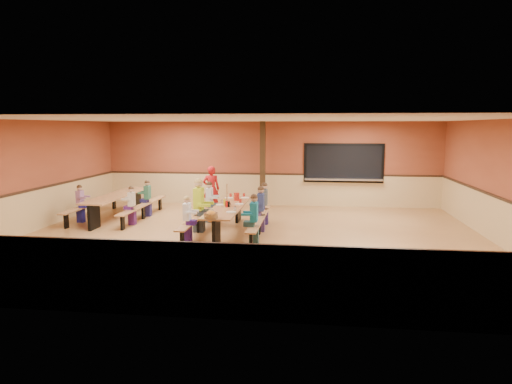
# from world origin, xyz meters

# --- Properties ---
(ground) EXTENTS (12.00, 12.00, 0.00)m
(ground) POSITION_xyz_m (0.00, 0.00, 0.00)
(ground) COLOR #986439
(ground) RESTS_ON ground
(room_envelope) EXTENTS (12.04, 10.04, 3.02)m
(room_envelope) POSITION_xyz_m (0.00, 0.00, 0.69)
(room_envelope) COLOR brown
(room_envelope) RESTS_ON ground
(kitchen_pass_through) EXTENTS (2.78, 0.28, 1.38)m
(kitchen_pass_through) POSITION_xyz_m (2.60, 4.96, 1.49)
(kitchen_pass_through) COLOR black
(kitchen_pass_through) RESTS_ON ground
(structural_post) EXTENTS (0.18, 0.18, 3.00)m
(structural_post) POSITION_xyz_m (-0.20, 4.40, 1.50)
(structural_post) COLOR black
(structural_post) RESTS_ON ground
(cafeteria_table_main) EXTENTS (1.91, 3.70, 0.74)m
(cafeteria_table_main) POSITION_xyz_m (-0.67, 0.44, 0.53)
(cafeteria_table_main) COLOR #A36C40
(cafeteria_table_main) RESTS_ON ground
(cafeteria_table_second) EXTENTS (1.91, 3.70, 0.74)m
(cafeteria_table_second) POSITION_xyz_m (-4.46, 2.00, 0.53)
(cafeteria_table_second) COLOR #A36C40
(cafeteria_table_second) RESTS_ON ground
(seated_child_white_left) EXTENTS (0.33, 0.27, 1.13)m
(seated_child_white_left) POSITION_xyz_m (-1.49, -0.65, 0.57)
(seated_child_white_left) COLOR white
(seated_child_white_left) RESTS_ON ground
(seated_adult_yellow) EXTENTS (0.47, 0.39, 1.43)m
(seated_adult_yellow) POSITION_xyz_m (-1.49, 0.51, 0.71)
(seated_adult_yellow) COLOR #B2C91F
(seated_adult_yellow) RESTS_ON ground
(seated_child_grey_left) EXTENTS (0.36, 0.30, 1.19)m
(seated_child_grey_left) POSITION_xyz_m (-1.49, 1.78, 0.60)
(seated_child_grey_left) COLOR silver
(seated_child_grey_left) RESTS_ON ground
(seated_child_teal_right) EXTENTS (0.37, 0.30, 1.21)m
(seated_child_teal_right) POSITION_xyz_m (0.16, -0.65, 0.60)
(seated_child_teal_right) COLOR #156A85
(seated_child_teal_right) RESTS_ON ground
(seated_child_navy_right) EXTENTS (0.37, 0.31, 1.22)m
(seated_child_navy_right) POSITION_xyz_m (0.16, 0.76, 0.61)
(seated_child_navy_right) COLOR navy
(seated_child_navy_right) RESTS_ON ground
(seated_child_char_right) EXTENTS (0.36, 0.30, 1.20)m
(seated_child_char_right) POSITION_xyz_m (0.16, 1.70, 0.60)
(seated_child_char_right) COLOR #42484B
(seated_child_char_right) RESTS_ON ground
(seated_child_purple_sec) EXTENTS (0.32, 0.26, 1.10)m
(seated_child_purple_sec) POSITION_xyz_m (-5.29, 1.27, 0.55)
(seated_child_purple_sec) COLOR #8E5B84
(seated_child_purple_sec) RESTS_ON ground
(seated_child_green_sec) EXTENTS (0.33, 0.27, 1.14)m
(seated_child_green_sec) POSITION_xyz_m (-3.64, 2.40, 0.57)
(seated_child_green_sec) COLOR #2D644D
(seated_child_green_sec) RESTS_ON ground
(seated_child_tan_sec) EXTENTS (0.32, 0.26, 1.11)m
(seated_child_tan_sec) POSITION_xyz_m (-3.64, 1.13, 0.55)
(seated_child_tan_sec) COLOR #B8A794
(seated_child_tan_sec) RESTS_ON ground
(standing_woman) EXTENTS (0.63, 0.49, 1.53)m
(standing_woman) POSITION_xyz_m (-1.82, 3.44, 0.76)
(standing_woman) COLOR #A21214
(standing_woman) RESTS_ON ground
(punch_pitcher) EXTENTS (0.16, 0.16, 0.22)m
(punch_pitcher) POSITION_xyz_m (-0.60, 1.33, 0.85)
(punch_pitcher) COLOR #B22217
(punch_pitcher) RESTS_ON cafeteria_table_main
(chip_bowl) EXTENTS (0.32, 0.32, 0.15)m
(chip_bowl) POSITION_xyz_m (-0.77, -1.21, 0.81)
(chip_bowl) COLOR orange
(chip_bowl) RESTS_ON cafeteria_table_main
(napkin_dispenser) EXTENTS (0.10, 0.14, 0.13)m
(napkin_dispenser) POSITION_xyz_m (-0.67, 0.34, 0.80)
(napkin_dispenser) COLOR black
(napkin_dispenser) RESTS_ON cafeteria_table_main
(condiment_mustard) EXTENTS (0.06, 0.06, 0.17)m
(condiment_mustard) POSITION_xyz_m (-0.78, 0.49, 0.82)
(condiment_mustard) COLOR yellow
(condiment_mustard) RESTS_ON cafeteria_table_main
(condiment_ketchup) EXTENTS (0.06, 0.06, 0.17)m
(condiment_ketchup) POSITION_xyz_m (-0.68, 0.22, 0.82)
(condiment_ketchup) COLOR #B2140F
(condiment_ketchup) RESTS_ON cafeteria_table_main
(table_paddle) EXTENTS (0.16, 0.16, 0.56)m
(table_paddle) POSITION_xyz_m (-0.74, 0.61, 0.88)
(table_paddle) COLOR black
(table_paddle) RESTS_ON cafeteria_table_main
(place_settings) EXTENTS (0.65, 3.30, 0.11)m
(place_settings) POSITION_xyz_m (-0.67, 0.44, 0.80)
(place_settings) COLOR beige
(place_settings) RESTS_ON cafeteria_table_main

